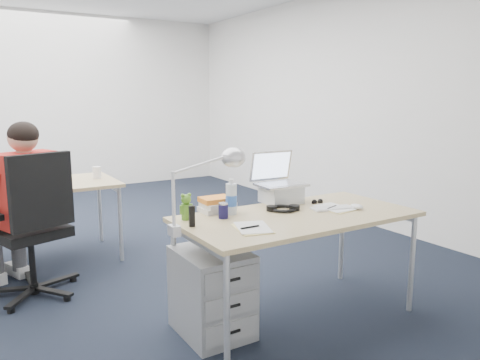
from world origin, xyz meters
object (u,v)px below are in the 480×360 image
desk_near (298,221)px  sunglasses (317,202)px  headphones (283,208)px  bear_figurine (186,206)px  wireless_keyboard (332,208)px  seated_person (20,207)px  water_bottle (231,197)px  book_stack (217,204)px  silver_laptop (281,178)px  desk_far (24,191)px  computer_mouse (357,207)px  cordless_phone (192,216)px  drawer_pedestal_near (212,292)px  office_chair (34,256)px  desk_lamp (198,190)px  far_cup (97,172)px  can_koozie (223,211)px

desk_near → sunglasses: sunglasses is taller
headphones → bear_figurine: size_ratio=1.37×
wireless_keyboard → desk_near: bearing=-167.1°
seated_person → water_bottle: seated_person is taller
water_bottle → book_stack: 0.14m
desk_near → silver_laptop: (0.12, 0.34, 0.23)m
sunglasses → water_bottle: bearing=-178.3°
desk_far → wireless_keyboard: (1.73, -2.09, 0.05)m
bear_figurine → sunglasses: bear_figurine is taller
sunglasses → computer_mouse: bearing=-60.1°
computer_mouse → cordless_phone: cordless_phone is taller
seated_person → wireless_keyboard: bearing=-59.9°
drawer_pedestal_near → bear_figurine: bearing=118.9°
headphones → sunglasses: 0.35m
desk_far → headphones: 2.40m
sunglasses → office_chair: bearing=153.9°
seated_person → silver_laptop: seated_person is taller
office_chair → desk_lamp: bearing=-79.0°
water_bottle → sunglasses: (0.70, -0.06, -0.11)m
computer_mouse → bear_figurine: bearing=157.2°
office_chair → seated_person: bearing=89.0°
seated_person → cordless_phone: (0.80, -1.40, 0.13)m
seated_person → computer_mouse: (1.98, -1.60, 0.09)m
water_bottle → far_cup: bearing=102.0°
seated_person → far_cup: seated_person is taller
water_bottle → drawer_pedestal_near: bearing=-149.6°
bear_figurine → sunglasses: (1.01, -0.09, -0.07)m
can_koozie → book_stack: can_koozie is taller
far_cup → headphones: bearing=-69.1°
wireless_keyboard → water_bottle: 0.73m
cordless_phone → desk_lamp: desk_lamp is taller
book_stack → far_cup: bearing=101.3°
desk_lamp → headphones: bearing=28.7°
seated_person → headphones: 2.04m
far_cup → computer_mouse: bearing=-61.0°
book_stack → bear_figurine: bearing=-163.2°
computer_mouse → book_stack: 0.98m
computer_mouse → book_stack: book_stack is taller
drawer_pedestal_near → desk_far: bearing=112.8°
drawer_pedestal_near → headphones: bearing=3.1°
office_chair → far_cup: 1.16m
desk_far → bear_figurine: size_ratio=9.30×
wireless_keyboard → book_stack: book_stack is taller
headphones → can_koozie: 0.46m
desk_far → silver_laptop: silver_laptop is taller
water_bottle → sunglasses: bearing=-4.6°
can_koozie → bear_figurine: 0.24m
drawer_pedestal_near → cordless_phone: size_ratio=4.25×
sunglasses → desk_near: bearing=-144.8°
seated_person → drawer_pedestal_near: size_ratio=2.39×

